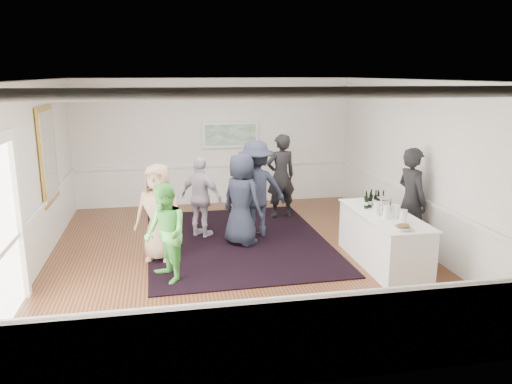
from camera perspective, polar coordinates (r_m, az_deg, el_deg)
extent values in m
plane|color=brown|center=(9.34, -1.96, -7.33)|extent=(8.00, 8.00, 0.00)
cube|color=white|center=(8.73, -2.13, 12.70)|extent=(7.00, 8.00, 0.02)
cube|color=white|center=(9.07, -24.46, 1.34)|extent=(0.02, 8.00, 3.20)
cube|color=white|center=(10.03, 18.17, 2.94)|extent=(0.02, 8.00, 3.20)
cube|color=white|center=(12.82, -4.76, 5.73)|extent=(7.00, 0.02, 3.20)
cube|color=white|center=(5.11, 4.82, -6.21)|extent=(7.00, 0.02, 3.20)
cube|color=gold|center=(10.27, -22.68, 3.94)|extent=(0.04, 1.25, 1.85)
cube|color=white|center=(10.27, -22.55, 3.95)|extent=(0.01, 1.05, 1.65)
cube|color=white|center=(8.13, -25.44, -2.97)|extent=(0.10, 0.14, 2.40)
cube|color=white|center=(7.38, -27.26, -4.75)|extent=(0.02, 1.50, 2.40)
cube|color=white|center=(12.79, -2.96, 6.56)|extent=(1.44, 0.05, 0.66)
cube|color=#2A7244|center=(12.76, -2.94, 6.54)|extent=(1.30, 0.01, 0.52)
cube|color=black|center=(10.14, -2.19, -5.56)|extent=(3.62, 4.70, 0.02)
cube|color=white|center=(9.11, 14.32, -5.27)|extent=(0.81, 2.23, 0.91)
cube|color=white|center=(8.97, 14.49, -2.49)|extent=(0.87, 2.29, 0.02)
imported|color=black|center=(9.71, 17.34, -0.96)|extent=(0.60, 0.80, 2.00)
imported|color=tan|center=(9.09, -11.07, -2.30)|extent=(1.00, 0.80, 1.77)
imported|color=#5BD053|center=(8.14, -10.32, -4.68)|extent=(0.86, 0.96, 1.62)
imported|color=silver|center=(10.25, -6.28, -0.62)|extent=(1.01, 0.95, 1.67)
imported|color=#222739|center=(10.18, -0.02, 0.31)|extent=(1.39, 0.94, 2.00)
imported|color=black|center=(11.55, 2.84, 1.80)|extent=(0.80, 0.61, 1.97)
imported|color=#222739|center=(9.72, -1.65, -0.86)|extent=(1.02, 1.05, 1.82)
cylinder|color=#6DB340|center=(8.66, 14.70, -2.18)|extent=(0.12, 0.12, 0.24)
cylinder|color=#C4393A|center=(8.75, 15.72, -2.09)|extent=(0.12, 0.12, 0.24)
cylinder|color=#68C245|center=(8.86, 13.65, -1.77)|extent=(0.12, 0.12, 0.24)
cylinder|color=silver|center=(8.47, 16.49, -2.65)|extent=(0.12, 0.12, 0.24)
cylinder|color=silver|center=(9.13, 14.44, -1.40)|extent=(0.26, 0.26, 0.25)
imported|color=white|center=(8.14, 16.49, -3.92)|extent=(0.29, 0.29, 0.07)
cylinder|color=brown|center=(8.13, 16.49, -3.79)|extent=(0.19, 0.19, 0.04)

